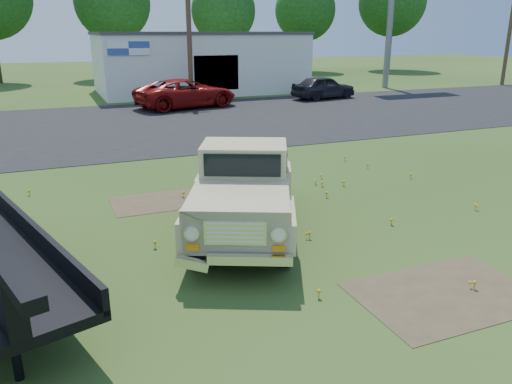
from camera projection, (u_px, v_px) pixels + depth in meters
ground at (286, 241)px, 10.37m from camera, size 140.00×140.00×0.00m
asphalt_lot at (149, 124)px, 23.57m from camera, size 90.00×14.00×0.02m
dirt_patch_a at (446, 294)px, 8.27m from camera, size 3.00×2.00×0.01m
dirt_patch_b at (156, 202)px, 12.72m from camera, size 2.20×1.60×0.01m
commercial_building at (199, 62)px, 35.66m from camera, size 14.20×8.20×4.15m
utility_pole_mid at (189, 24)px, 29.77m from camera, size 1.60×0.30×9.00m
utility_pole_east at (511, 26)px, 39.17m from camera, size 1.60×0.30×9.00m
treeline_d at (112, 3)px, 44.72m from camera, size 6.72×6.72×10.00m
treeline_e at (224, 11)px, 47.21m from camera, size 6.08×6.08×9.04m
treeline_f at (305, 10)px, 52.92m from camera, size 6.40×6.40×9.52m
treeline_g at (392, 2)px, 54.93m from camera, size 7.36×7.36×10.95m
vintage_pickup_truck at (244, 188)px, 10.62m from camera, size 4.15×5.77×1.96m
red_pickup at (186, 94)px, 28.26m from camera, size 6.25×3.94×1.61m
dark_sedan at (324, 87)px, 32.03m from camera, size 4.51×2.38×1.46m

